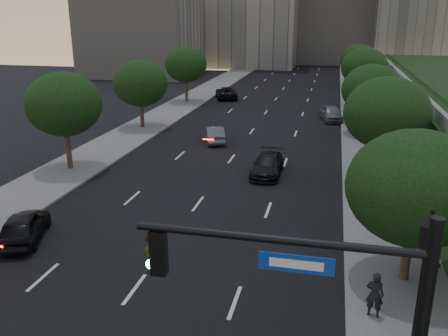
% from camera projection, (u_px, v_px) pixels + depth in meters
% --- Properties ---
extents(road_surface, '(16.00, 140.00, 0.02)m').
position_uv_depth(road_surface, '(248.00, 137.00, 41.66)').
color(road_surface, black).
rests_on(road_surface, ground).
extents(sidewalk_right, '(4.50, 140.00, 0.15)m').
position_uv_depth(sidewalk_right, '(369.00, 143.00, 39.45)').
color(sidewalk_right, slate).
rests_on(sidewalk_right, ground).
extents(sidewalk_left, '(4.50, 140.00, 0.15)m').
position_uv_depth(sidewalk_left, '(139.00, 130.00, 43.83)').
color(sidewalk_left, slate).
rests_on(sidewalk_left, ground).
extents(parapet_wall, '(0.35, 90.00, 0.70)m').
position_uv_depth(parapet_wall, '(421.00, 97.00, 35.58)').
color(parapet_wall, slate).
rests_on(parapet_wall, embankment).
extents(office_block_mid, '(22.00, 18.00, 26.00)m').
position_uv_depth(office_block_mid, '(335.00, 1.00, 103.10)').
color(office_block_mid, '#A29D95').
rests_on(office_block_mid, ground).
extents(office_block_filler, '(18.00, 16.00, 14.00)m').
position_uv_depth(office_block_filler, '(142.00, 34.00, 82.13)').
color(office_block_filler, '#A29D95').
rests_on(office_block_filler, ground).
extents(tree_right_a, '(5.20, 5.20, 6.24)m').
position_uv_depth(tree_right_a, '(415.00, 188.00, 17.83)').
color(tree_right_a, '#38281C').
rests_on(tree_right_a, ground).
extents(tree_right_b, '(5.20, 5.20, 6.74)m').
position_uv_depth(tree_right_b, '(387.00, 113.00, 28.80)').
color(tree_right_b, '#38281C').
rests_on(tree_right_b, ground).
extents(tree_right_c, '(5.20, 5.20, 6.24)m').
position_uv_depth(tree_right_c, '(372.00, 90.00, 41.00)').
color(tree_right_c, '#38281C').
rests_on(tree_right_c, ground).
extents(tree_right_d, '(5.20, 5.20, 6.74)m').
position_uv_depth(tree_right_d, '(364.00, 67.00, 53.82)').
color(tree_right_d, '#38281C').
rests_on(tree_right_d, ground).
extents(tree_right_e, '(5.20, 5.20, 6.24)m').
position_uv_depth(tree_right_e, '(359.00, 60.00, 67.88)').
color(tree_right_e, '#38281C').
rests_on(tree_right_e, ground).
extents(tree_left_b, '(5.00, 5.00, 6.71)m').
position_uv_depth(tree_left_b, '(64.00, 104.00, 31.33)').
color(tree_left_b, '#38281C').
rests_on(tree_left_b, ground).
extents(tree_left_c, '(5.00, 5.00, 6.34)m').
position_uv_depth(tree_left_c, '(140.00, 83.00, 43.49)').
color(tree_left_c, '#38281C').
rests_on(tree_left_c, ground).
extents(tree_left_d, '(5.00, 5.00, 6.71)m').
position_uv_depth(tree_left_d, '(186.00, 64.00, 56.35)').
color(tree_left_d, '#38281C').
rests_on(tree_left_d, ground).
extents(street_lamp, '(0.64, 0.64, 5.62)m').
position_uv_depth(street_lamp, '(418.00, 311.00, 12.75)').
color(street_lamp, black).
rests_on(street_lamp, ground).
extents(sedan_near_left, '(2.98, 4.54, 1.44)m').
position_uv_depth(sedan_near_left, '(24.00, 226.00, 22.34)').
color(sedan_near_left, black).
rests_on(sedan_near_left, ground).
extents(sedan_mid_left, '(2.67, 4.33, 1.35)m').
position_uv_depth(sedan_mid_left, '(215.00, 134.00, 39.72)').
color(sedan_mid_left, '#595B61').
rests_on(sedan_mid_left, ground).
extents(sedan_far_left, '(3.98, 5.84, 1.49)m').
position_uv_depth(sedan_far_left, '(226.00, 93.00, 60.22)').
color(sedan_far_left, black).
rests_on(sedan_far_left, ground).
extents(sedan_near_right, '(1.91, 4.64, 1.35)m').
position_uv_depth(sedan_near_right, '(267.00, 165.00, 31.59)').
color(sedan_near_right, black).
rests_on(sedan_near_right, ground).
extents(sedan_far_right, '(2.72, 4.78, 1.53)m').
position_uv_depth(sedan_far_right, '(331.00, 113.00, 47.71)').
color(sedan_far_right, slate).
rests_on(sedan_far_right, ground).
extents(pedestrian_a, '(0.68, 0.52, 1.68)m').
position_uv_depth(pedestrian_a, '(375.00, 294.00, 16.42)').
color(pedestrian_a, black).
rests_on(pedestrian_a, sidewalk_right).
extents(pedestrian_b, '(0.82, 0.68, 1.53)m').
position_uv_depth(pedestrian_b, '(434.00, 248.00, 19.80)').
color(pedestrian_b, black).
rests_on(pedestrian_b, sidewalk_right).
extents(pedestrian_c, '(1.20, 1.00, 1.93)m').
position_uv_depth(pedestrian_c, '(376.00, 183.00, 26.87)').
color(pedestrian_c, black).
rests_on(pedestrian_c, sidewalk_right).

